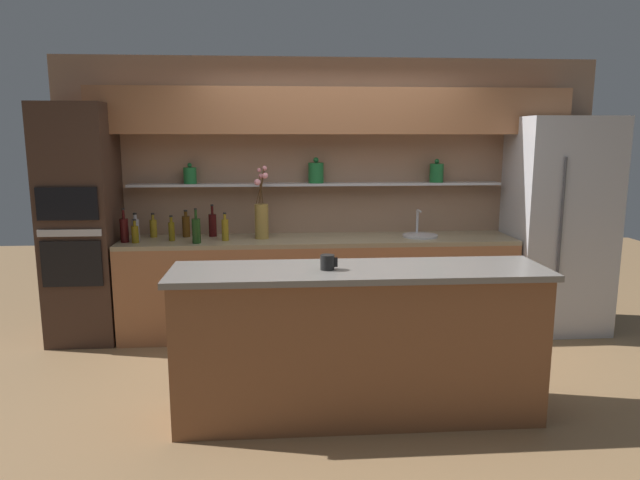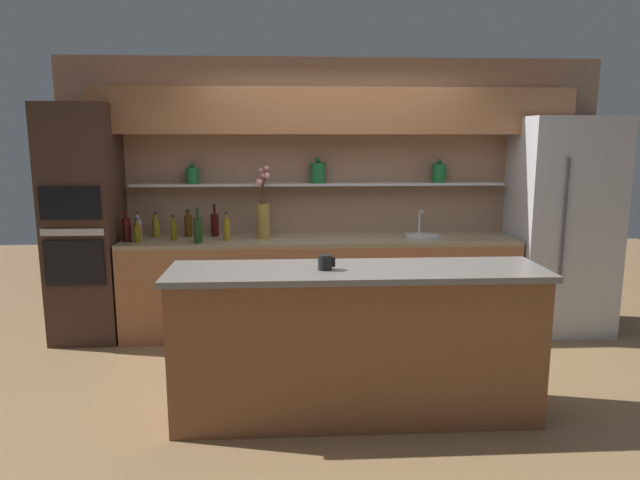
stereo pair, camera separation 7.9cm
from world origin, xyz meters
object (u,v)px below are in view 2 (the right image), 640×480
(bottle_oil_1, at_px, (137,233))
(bottle_spirit_6, at_px, (188,225))
(bottle_oil_3, at_px, (174,230))
(flower_vase, at_px, (263,216))
(bottle_spirit_0, at_px, (138,229))
(bottle_oil_5, at_px, (227,229))
(bottle_wine_7, at_px, (215,224))
(refrigerator, at_px, (561,226))
(bottle_wine_4, at_px, (198,230))
(bottle_wine_8, at_px, (127,229))
(sink_fixture, at_px, (422,235))
(oven_tower, at_px, (85,224))
(bottle_oil_2, at_px, (156,227))
(coffee_mug, at_px, (325,262))

(bottle_oil_1, xyz_separation_m, bottle_spirit_6, (0.41, 0.28, 0.02))
(bottle_oil_3, bearing_deg, flower_vase, 4.29)
(bottle_spirit_0, bearing_deg, bottle_oil_5, -4.37)
(bottle_wine_7, bearing_deg, flower_vase, -17.09)
(bottle_oil_5, xyz_separation_m, bottle_wine_7, (-0.14, 0.23, 0.01))
(refrigerator, distance_m, bottle_wine_4, 3.41)
(refrigerator, height_order, bottle_wine_7, refrigerator)
(bottle_spirit_0, bearing_deg, bottle_wine_7, 14.19)
(refrigerator, bearing_deg, bottle_wine_8, -179.38)
(sink_fixture, xyz_separation_m, bottle_oil_3, (-2.32, -0.05, 0.07))
(bottle_spirit_6, bearing_deg, bottle_wine_8, -154.50)
(bottle_oil_1, relative_size, bottle_wine_7, 0.70)
(flower_vase, distance_m, bottle_wine_8, 1.24)
(flower_vase, xyz_separation_m, bottle_spirit_0, (-1.15, -0.03, -0.10))
(refrigerator, relative_size, flower_vase, 3.02)
(refrigerator, relative_size, bottle_oil_1, 9.43)
(oven_tower, relative_size, bottle_wine_4, 6.82)
(flower_vase, distance_m, bottle_wine_4, 0.62)
(bottle_spirit_0, height_order, bottle_wine_7, bottle_wine_7)
(refrigerator, distance_m, bottle_spirit_0, 3.98)
(refrigerator, xyz_separation_m, bottle_wine_4, (-3.41, -0.14, 0.02))
(bottle_wine_4, bearing_deg, bottle_oil_5, 25.10)
(flower_vase, relative_size, bottle_oil_1, 3.12)
(sink_fixture, relative_size, bottle_oil_1, 1.53)
(oven_tower, bearing_deg, bottle_oil_1, -13.52)
(oven_tower, distance_m, sink_fixture, 3.13)
(sink_fixture, distance_m, bottle_wine_8, 2.73)
(bottle_oil_2, distance_m, bottle_oil_3, 0.29)
(refrigerator, distance_m, coffee_mug, 2.90)
(sink_fixture, xyz_separation_m, coffee_mug, (-1.04, -1.72, 0.13))
(bottle_oil_1, bearing_deg, flower_vase, 7.40)
(flower_vase, relative_size, bottle_wine_8, 2.20)
(sink_fixture, xyz_separation_m, bottle_spirit_6, (-2.22, 0.15, 0.09))
(oven_tower, bearing_deg, bottle_wine_4, -9.59)
(coffee_mug, bearing_deg, bottle_oil_2, 128.38)
(bottle_spirit_0, height_order, bottle_oil_1, bottle_spirit_0)
(oven_tower, xyz_separation_m, bottle_oil_2, (0.60, 0.17, -0.06))
(sink_fixture, distance_m, bottle_wine_7, 1.98)
(bottle_oil_1, distance_m, bottle_wine_7, 0.72)
(bottle_oil_3, relative_size, coffee_mug, 2.10)
(bottle_oil_3, height_order, bottle_spirit_6, bottle_spirit_6)
(bottle_wine_7, relative_size, coffee_mug, 2.76)
(bottle_oil_1, xyz_separation_m, bottle_wine_4, (0.55, -0.06, 0.03))
(bottle_spirit_0, distance_m, bottle_spirit_6, 0.46)
(bottle_spirit_6, height_order, bottle_wine_7, bottle_wine_7)
(bottle_oil_2, distance_m, bottle_wine_4, 0.57)
(bottle_oil_3, distance_m, bottle_wine_8, 0.41)
(bottle_spirit_0, relative_size, bottle_spirit_6, 0.99)
(bottle_oil_5, height_order, bottle_wine_8, bottle_wine_8)
(bottle_oil_2, bearing_deg, oven_tower, -164.04)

